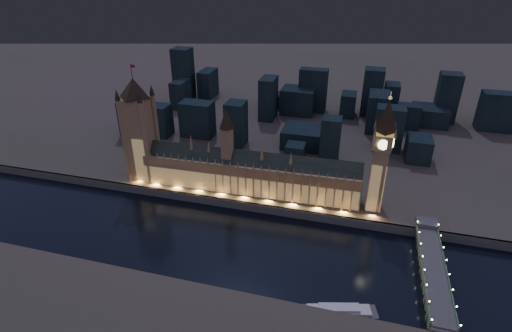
% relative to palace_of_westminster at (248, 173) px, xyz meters
% --- Properties ---
extents(ground_plane, '(2000.00, 2000.00, 0.00)m').
position_rel_palace_of_westminster_xyz_m(ground_plane, '(4.51, -61.74, -26.37)').
color(ground_plane, black).
rests_on(ground_plane, ground).
extents(north_bank, '(2000.00, 960.00, 8.00)m').
position_rel_palace_of_westminster_xyz_m(north_bank, '(4.51, 458.26, -22.37)').
color(north_bank, '#42482E').
rests_on(north_bank, ground).
extents(embankment_wall, '(2000.00, 2.50, 8.00)m').
position_rel_palace_of_westminster_xyz_m(embankment_wall, '(4.51, -20.74, -22.37)').
color(embankment_wall, '#4F5246').
rests_on(embankment_wall, ground).
extents(palace_of_westminster, '(202.00, 24.70, 78.00)m').
position_rel_palace_of_westminster_xyz_m(palace_of_westminster, '(0.00, 0.00, 0.00)').
color(palace_of_westminster, olive).
rests_on(palace_of_westminster, north_bank).
extents(victoria_tower, '(31.68, 31.68, 110.19)m').
position_rel_palace_of_westminster_xyz_m(victoria_tower, '(-105.49, 0.18, 36.06)').
color(victoria_tower, olive).
rests_on(victoria_tower, north_bank).
extents(elizabeth_tower, '(18.00, 18.00, 103.63)m').
position_rel_palace_of_westminster_xyz_m(elizabeth_tower, '(112.51, 0.18, 39.30)').
color(elizabeth_tower, olive).
rests_on(elizabeth_tower, north_bank).
extents(westminster_bridge, '(16.41, 113.00, 15.90)m').
position_rel_palace_of_westminster_xyz_m(westminster_bridge, '(154.32, -65.20, -20.37)').
color(westminster_bridge, '#4F5246').
rests_on(westminster_bridge, ground).
extents(river_boat, '(49.93, 23.39, 4.50)m').
position_rel_palace_of_westminster_xyz_m(river_boat, '(94.32, -116.12, -24.81)').
color(river_boat, '#4F5246').
rests_on(river_boat, ground).
extents(city_backdrop, '(472.96, 215.63, 75.06)m').
position_rel_palace_of_westminster_xyz_m(city_backdrop, '(33.46, 183.38, 3.93)').
color(city_backdrop, black).
rests_on(city_backdrop, north_bank).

